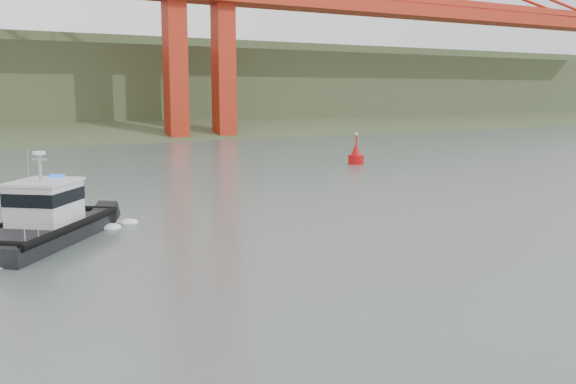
% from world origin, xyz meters
% --- Properties ---
extents(ground, '(400.00, 400.00, 0.00)m').
position_xyz_m(ground, '(0.00, 0.00, 0.00)').
color(ground, '#4E5D59').
rests_on(ground, ground).
extents(headlands, '(500.00, 105.36, 27.12)m').
position_xyz_m(headlands, '(0.00, 125.50, 7.05)').
color(headlands, '#374929').
rests_on(headlands, ground).
extents(patrol_boat, '(8.75, 9.52, 4.62)m').
position_xyz_m(patrol_boat, '(-11.79, 13.78, 1.16)').
color(patrol_boat, black).
rests_on(patrol_boat, ground).
extents(nav_buoy, '(1.63, 1.63, 3.39)m').
position_xyz_m(nav_buoy, '(21.99, 34.04, 0.89)').
color(nav_buoy, '#A80C0B').
rests_on(nav_buoy, ground).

